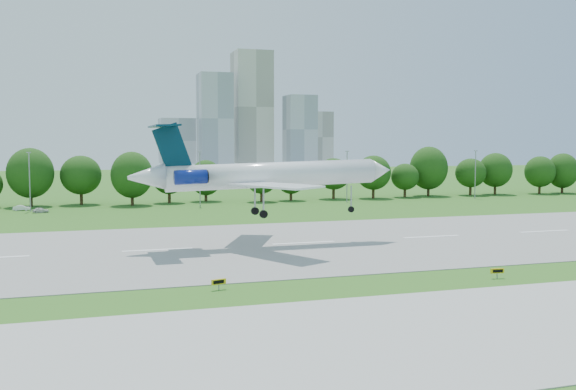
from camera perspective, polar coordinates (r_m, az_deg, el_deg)
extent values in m
plane|color=#29621A|center=(60.79, -9.12, -8.60)|extent=(600.00, 600.00, 0.00)
cube|color=gray|center=(85.15, -11.50, -4.83)|extent=(400.00, 45.00, 0.08)
cube|color=#ADADA8|center=(43.67, -5.68, -13.80)|extent=(400.00, 23.00, 0.08)
cylinder|color=#382314|center=(151.57, -21.62, -0.31)|extent=(0.70, 0.70, 3.60)
sphere|color=#13390E|center=(151.29, -21.67, 1.36)|extent=(8.40, 8.40, 8.40)
cylinder|color=#382314|center=(153.72, -6.59, 0.05)|extent=(0.70, 0.70, 3.60)
sphere|color=#13390E|center=(153.44, -6.61, 1.69)|extent=(8.40, 8.40, 8.40)
cylinder|color=#382314|center=(165.79, 7.12, 0.37)|extent=(0.70, 0.70, 3.60)
sphere|color=#13390E|center=(165.53, 7.14, 1.89)|extent=(8.40, 8.40, 8.40)
cylinder|color=#382314|center=(185.85, 18.44, 0.62)|extent=(0.70, 0.70, 3.60)
sphere|color=#13390E|center=(185.62, 18.47, 1.97)|extent=(8.40, 8.40, 8.40)
cylinder|color=gray|center=(141.35, -21.98, 1.06)|extent=(0.24, 0.24, 12.00)
cube|color=gray|center=(141.14, -22.05, 3.54)|extent=(0.90, 0.25, 0.18)
cylinder|color=gray|center=(142.75, -7.84, 1.38)|extent=(0.24, 0.24, 12.00)
cube|color=gray|center=(142.55, -7.87, 3.83)|extent=(0.90, 0.25, 0.18)
cylinder|color=gray|center=(152.40, 5.26, 1.60)|extent=(0.24, 0.24, 12.00)
cube|color=gray|center=(152.21, 5.28, 3.90)|extent=(0.90, 0.25, 0.18)
cylinder|color=gray|center=(168.89, 16.31, 1.72)|extent=(0.24, 0.24, 12.00)
cube|color=gray|center=(168.72, 16.35, 3.79)|extent=(0.90, 0.25, 0.18)
cube|color=#B2B2B7|center=(446.79, -6.51, 6.72)|extent=(22.00, 22.00, 62.00)
cube|color=beige|center=(468.28, -3.23, 7.75)|extent=(26.00, 26.00, 80.00)
cube|color=#B2B2B7|center=(456.78, 1.07, 5.83)|extent=(20.00, 20.00, 48.00)
cube|color=beige|center=(487.85, 2.72, 5.15)|extent=(18.00, 18.00, 38.00)
cube|color=#B2B2B7|center=(467.53, -9.85, 4.75)|extent=(24.00, 24.00, 32.00)
cylinder|color=white|center=(87.04, -1.36, 1.81)|extent=(29.23, 4.01, 4.12)
cone|color=white|center=(93.02, 8.16, 2.19)|extent=(3.26, 3.46, 3.47)
cone|color=white|center=(83.67, -12.48, 1.57)|extent=(4.81, 3.49, 3.51)
cube|color=white|center=(80.11, -1.13, 0.84)|extent=(9.92, 13.45, 0.36)
cube|color=white|center=(93.14, -3.62, 1.35)|extent=(9.53, 13.49, 0.36)
cube|color=#052A3D|center=(83.97, -10.28, 4.15)|extent=(5.05, 0.59, 6.58)
cube|color=#052A3D|center=(83.87, -10.97, 6.05)|extent=(3.30, 9.28, 0.29)
cylinder|color=navy|center=(81.89, -8.65, 1.59)|extent=(4.16, 1.93, 1.94)
cylinder|color=navy|center=(86.85, -9.22, 1.74)|extent=(4.16, 1.93, 1.94)
cylinder|color=gray|center=(91.35, 5.63, -0.22)|extent=(0.19, 0.19, 3.39)
cylinder|color=black|center=(91.51, 5.63, -1.28)|extent=(0.88, 0.31, 0.87)
cylinder|color=gray|center=(84.68, -2.19, -0.57)|extent=(0.23, 0.23, 3.39)
cylinder|color=black|center=(84.85, -2.19, -1.71)|extent=(1.08, 0.46, 1.07)
cylinder|color=gray|center=(88.77, -2.96, -0.34)|extent=(0.23, 0.23, 3.39)
cylinder|color=black|center=(88.93, -2.96, -1.43)|extent=(1.08, 0.46, 1.07)
cube|color=gray|center=(61.56, -6.17, -8.10)|extent=(0.11, 0.11, 0.65)
cube|color=#E0BB0B|center=(61.46, -6.18, -7.68)|extent=(1.47, 0.52, 0.51)
cube|color=black|center=(61.37, -6.14, -7.69)|extent=(1.08, 0.29, 0.32)
cube|color=gray|center=(69.74, 18.09, -6.80)|extent=(0.10, 0.10, 0.65)
cube|color=#E0BB0B|center=(69.65, 18.10, -6.43)|extent=(1.48, 0.34, 0.51)
cube|color=black|center=(69.56, 18.14, -6.44)|extent=(1.10, 0.15, 0.32)
imported|color=white|center=(144.12, -22.61, -1.07)|extent=(3.33, 1.24, 1.09)
imported|color=silver|center=(137.96, -21.13, -1.27)|extent=(3.35, 1.90, 1.07)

